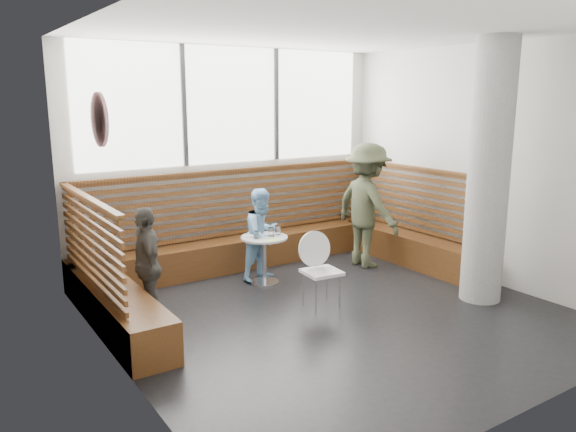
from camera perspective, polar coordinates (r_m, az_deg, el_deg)
room at (r=6.30m, az=4.99°, el=3.76°), size 5.00×5.00×3.20m
booth at (r=7.98m, az=-3.06°, el=-3.19°), size 5.00×2.50×1.44m
concrete_column at (r=7.21m, az=19.71°, el=4.13°), size 0.50×0.50×3.20m
wall_art at (r=5.47m, az=-18.62°, el=9.27°), size 0.03×0.50×0.50m
cafe_table at (r=7.63m, az=-2.42°, el=-3.46°), size 0.63×0.63×0.65m
cafe_chair at (r=6.79m, az=3.10°, el=-4.86°), size 0.44×0.43×0.91m
adult_man at (r=8.38m, az=8.03°, el=1.07°), size 0.71×1.20×1.85m
child_back at (r=7.74m, az=-2.60°, el=-1.88°), size 0.72×0.63×1.28m
child_left at (r=6.48m, az=-14.14°, el=-4.86°), size 0.44×0.82×1.33m
plate_near at (r=7.62m, az=-3.88°, el=-1.99°), size 0.21×0.21×0.01m
plate_far at (r=7.71m, az=-2.21°, el=-1.82°), size 0.20×0.20×0.01m
glass_left at (r=7.47m, az=-3.26°, el=-1.92°), size 0.07×0.07×0.10m
glass_mid at (r=7.59m, az=-1.70°, el=-1.62°), size 0.08×0.08×0.12m
glass_right at (r=7.68m, az=-1.03°, el=-1.46°), size 0.07×0.07×0.12m
menu_card at (r=7.39m, az=-1.54°, el=-2.46°), size 0.20×0.14×0.00m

